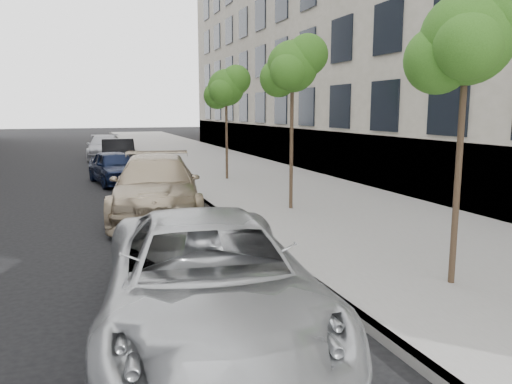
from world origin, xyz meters
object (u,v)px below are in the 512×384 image
tree_far (227,88)px  sedan_blue (115,167)px  minivan (208,279)px  suv (156,187)px  tree_mid (293,67)px  tree_near (469,39)px  sedan_rear (105,147)px  sedan_black (118,154)px

tree_far → sedan_blue: bearing=167.7°
minivan → suv: size_ratio=0.98×
suv → tree_mid: bearing=-2.9°
tree_near → minivan: 5.18m
sedan_blue → sedan_rear: size_ratio=0.80×
tree_mid → suv: size_ratio=0.84×
tree_near → suv: (-3.66, 7.28, -3.10)m
suv → minivan: bearing=-84.2°
tree_near → sedan_black: (-3.80, 19.28, -3.19)m
tree_far → sedan_rear: size_ratio=0.93×
tree_far → sedan_rear: 12.58m
tree_far → minivan: size_ratio=0.81×
tree_near → tree_far: 13.00m
tree_mid → sedan_rear: bearing=103.1°
tree_mid → suv: bearing=168.0°
sedan_blue → tree_mid: bearing=-69.3°
sedan_black → sedan_blue: bearing=-92.8°
tree_near → tree_mid: size_ratio=0.98×
tree_far → minivan: tree_far is taller
sedan_rear → tree_near: bearing=-77.1°
tree_near → suv: tree_near is taller
tree_mid → sedan_blue: size_ratio=1.24×
sedan_rear → minivan: bearing=-86.6°
tree_near → minivan: tree_near is taller
tree_far → minivan: 14.25m
minivan → tree_far: bearing=79.8°
tree_near → minivan: (-4.10, -0.32, -3.15)m
tree_near → tree_mid: bearing=90.0°
minivan → sedan_black: 19.60m
tree_far → sedan_blue: size_ratio=1.16×
tree_mid → sedan_black: bearing=106.6°
suv → sedan_rear: (-0.54, 17.19, -0.12)m
sedan_black → suv: bearing=-86.6°
sedan_blue → tree_near: bearing=-82.2°
sedan_rear → sedan_black: bearing=-82.4°
sedan_black → sedan_rear: sedan_black is taller
tree_near → sedan_black: 19.90m
tree_far → suv: 7.39m
sedan_rear → suv: bearing=-85.0°
tree_near → minivan: size_ratio=0.84×
minivan → sedan_black: bearing=96.1°
tree_far → sedan_rear: tree_far is taller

